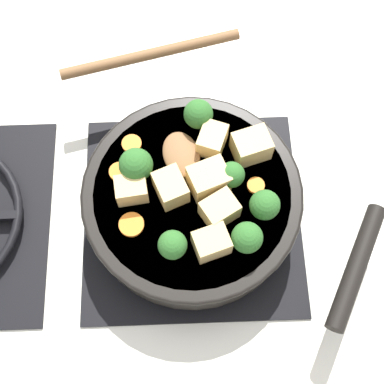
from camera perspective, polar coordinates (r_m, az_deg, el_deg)
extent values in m
plane|color=silver|center=(0.77, 0.00, -2.42)|extent=(2.40, 2.40, 0.00)
cube|color=black|center=(0.77, 0.00, -2.32)|extent=(0.31, 0.31, 0.01)
torus|color=black|center=(0.76, 0.00, -1.92)|extent=(0.24, 0.24, 0.01)
cube|color=black|center=(0.76, 0.00, -1.92)|extent=(0.01, 0.23, 0.01)
cube|color=black|center=(0.76, 0.00, -1.92)|extent=(0.23, 0.01, 0.01)
cylinder|color=black|center=(0.72, 0.00, -0.91)|extent=(0.28, 0.28, 0.06)
cylinder|color=brown|center=(0.72, 0.00, -0.80)|extent=(0.26, 0.26, 0.05)
torus|color=black|center=(0.70, 0.00, -0.12)|extent=(0.29, 0.29, 0.01)
cylinder|color=black|center=(0.71, 17.13, -7.61)|extent=(0.16, 0.10, 0.02)
ellipsoid|color=brown|center=(0.71, -1.16, 4.03)|extent=(0.08, 0.06, 0.01)
cylinder|color=brown|center=(0.79, -4.41, 14.46)|extent=(0.08, 0.26, 0.02)
cube|color=#DBB770|center=(0.71, 2.16, 5.56)|extent=(0.05, 0.05, 0.03)
cube|color=#DBB770|center=(0.68, 1.78, 1.37)|extent=(0.05, 0.06, 0.04)
cube|color=#DBB770|center=(0.68, -6.48, 0.30)|extent=(0.04, 0.04, 0.03)
cube|color=#DBB770|center=(0.67, 2.95, -1.90)|extent=(0.05, 0.05, 0.03)
cube|color=#DBB770|center=(0.68, -2.30, 0.16)|extent=(0.05, 0.05, 0.03)
cube|color=#DBB770|center=(0.70, 6.34, 4.88)|extent=(0.05, 0.06, 0.04)
cube|color=#DBB770|center=(0.65, 2.08, -5.44)|extent=(0.05, 0.05, 0.03)
cylinder|color=#709956|center=(0.69, 4.15, 1.23)|extent=(0.01, 0.01, 0.01)
sphere|color=#2D6628|center=(0.68, 4.26, 1.85)|extent=(0.03, 0.03, 0.03)
cylinder|color=#709956|center=(0.73, 0.66, 7.50)|extent=(0.01, 0.01, 0.01)
sphere|color=#2D6628|center=(0.71, 0.68, 8.32)|extent=(0.04, 0.04, 0.04)
cylinder|color=#709956|center=(0.67, 5.73, -5.38)|extent=(0.01, 0.01, 0.01)
sphere|color=#2D6628|center=(0.65, 5.90, -4.86)|extent=(0.04, 0.04, 0.04)
cylinder|color=#709956|center=(0.70, -5.82, 2.13)|extent=(0.01, 0.01, 0.01)
sphere|color=#2D6628|center=(0.68, -6.00, 2.90)|extent=(0.04, 0.04, 0.04)
cylinder|color=#709956|center=(0.66, -2.04, -6.13)|extent=(0.01, 0.01, 0.01)
sphere|color=#2D6628|center=(0.64, -2.09, -5.65)|extent=(0.04, 0.04, 0.04)
cylinder|color=#709956|center=(0.68, 7.55, -1.97)|extent=(0.01, 0.01, 0.01)
sphere|color=#2D6628|center=(0.66, 7.77, -1.37)|extent=(0.04, 0.04, 0.04)
cylinder|color=orange|center=(0.71, -7.77, 2.15)|extent=(0.03, 0.03, 0.01)
cylinder|color=orange|center=(0.70, 6.82, 0.69)|extent=(0.02, 0.02, 0.01)
cylinder|color=orange|center=(0.68, -6.47, -3.48)|extent=(0.03, 0.03, 0.01)
cylinder|color=orange|center=(0.72, -6.45, 5.13)|extent=(0.03, 0.03, 0.01)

